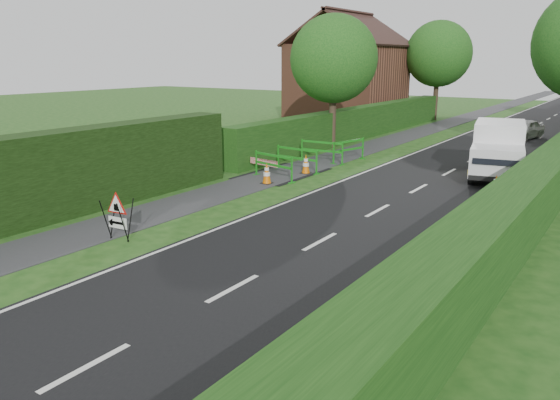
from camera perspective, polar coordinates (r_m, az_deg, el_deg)
The scene contains 20 objects.
ground at distance 12.20m, azimuth -17.22°, elevation -7.80°, with size 120.00×120.00×0.00m, color #194413.
road_surface at distance 42.64m, azimuth 25.35°, elevation 7.13°, with size 6.00×90.00×0.02m, color black.
footpath at distance 43.82m, azimuth 18.21°, elevation 7.96°, with size 2.00×90.00×0.02m, color #2D2D30.
hedge_west_far at distance 32.42m, azimuth 8.23°, elevation 6.43°, with size 1.00×24.00×1.80m, color #14380F.
house_west at distance 41.53m, azimuth 7.02°, elevation 12.25°, with size 7.50×7.40×7.88m.
tree_nw at distance 28.37m, azimuth 5.65°, elevation 14.46°, with size 4.40×4.40×6.70m.
tree_fw at distance 43.10m, azimuth 16.24°, elevation 14.44°, with size 4.80×4.80×7.24m.
triangle_sign at distance 14.34m, azimuth -16.77°, elevation -1.26°, with size 0.81×0.81×1.08m.
works_van at distance 22.72m, azimuth 21.82°, elevation 4.95°, with size 2.70×4.88×2.11m.
traffic_cone_0 at distance 19.54m, azimuth 21.62°, elevation 1.38°, with size 0.38×0.38×0.79m.
traffic_cone_1 at distance 21.85m, azimuth 23.87°, elevation 2.46°, with size 0.38×0.38×0.79m.
traffic_cone_2 at distance 24.08m, azimuth 24.70°, elevation 3.40°, with size 0.38×0.38×0.79m.
traffic_cone_3 at distance 20.14m, azimuth -1.39°, elevation 2.78°, with size 0.38×0.38×0.79m.
traffic_cone_4 at distance 21.96m, azimuth 2.72°, elevation 3.76°, with size 0.38×0.38×0.79m.
ped_barrier_0 at distance 20.91m, azimuth -0.69°, elevation 3.89°, with size 2.09×0.79×1.00m.
ped_barrier_1 at distance 22.40m, azimuth 1.78°, elevation 4.60°, with size 2.08×0.56×1.00m.
ped_barrier_2 at distance 24.29m, azimuth 4.39°, elevation 5.35°, with size 2.08×0.47×1.00m.
ped_barrier_3 at distance 24.71m, azimuth 7.19°, elevation 5.43°, with size 0.82×2.09×1.00m.
redwhite_plank at distance 22.14m, azimuth -1.70°, elevation 2.82°, with size 1.50×0.04×0.25m, color red.
hatchback_car at distance 34.51m, azimuth 24.10°, elevation 6.76°, with size 1.34×3.32×1.13m, color silver.
Camera 1 is at (8.99, -6.90, 4.51)m, focal length 35.00 mm.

